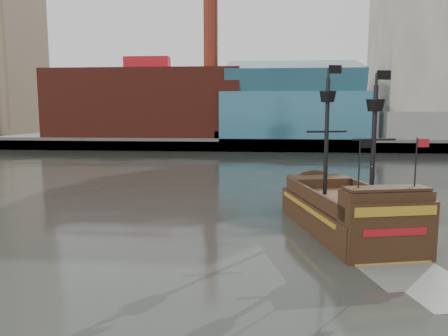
# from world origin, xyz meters

# --- Properties ---
(ground) EXTENTS (400.00, 400.00, 0.00)m
(ground) POSITION_xyz_m (0.00, 0.00, 0.00)
(ground) COLOR #2B2F29
(ground) RESTS_ON ground
(promenade_far) EXTENTS (220.00, 60.00, 2.00)m
(promenade_far) POSITION_xyz_m (0.00, 92.00, 1.00)
(promenade_far) COLOR slate
(promenade_far) RESTS_ON ground
(seawall) EXTENTS (220.00, 1.00, 2.60)m
(seawall) POSITION_xyz_m (0.00, 62.50, 1.30)
(seawall) COLOR #4C4C49
(seawall) RESTS_ON ground
(skyline) EXTENTS (149.00, 45.00, 62.00)m
(skyline) POSITION_xyz_m (5.21, 84.56, 24.55)
(skyline) COLOR brown
(skyline) RESTS_ON promenade_far
(pirate_ship) EXTENTS (8.66, 17.37, 12.48)m
(pirate_ship) POSITION_xyz_m (9.63, 5.18, 1.13)
(pirate_ship) COLOR black
(pirate_ship) RESTS_ON ground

